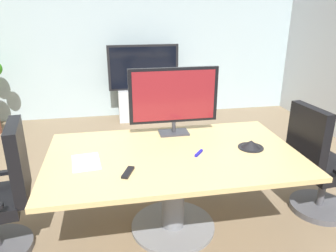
% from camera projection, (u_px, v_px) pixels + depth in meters
% --- Properties ---
extents(ground_plane, '(7.53, 7.53, 0.00)m').
position_uv_depth(ground_plane, '(162.00, 218.00, 3.08)').
color(ground_plane, '#7A664C').
extents(wall_back_glass_partition, '(6.04, 0.10, 2.90)m').
position_uv_depth(wall_back_glass_partition, '(131.00, 34.00, 5.58)').
color(wall_back_glass_partition, '#9EB2B7').
rests_on(wall_back_glass_partition, ground).
extents(conference_table, '(2.09, 1.23, 0.75)m').
position_uv_depth(conference_table, '(173.00, 171.00, 2.75)').
color(conference_table, tan).
rests_on(conference_table, ground).
extents(office_chair_left, '(0.63, 0.61, 1.09)m').
position_uv_depth(office_chair_left, '(1.00, 202.00, 2.53)').
color(office_chair_left, '#4C4C51').
rests_on(office_chair_left, ground).
extents(office_chair_right, '(0.62, 0.60, 1.09)m').
position_uv_depth(office_chair_right, '(318.00, 170.00, 3.03)').
color(office_chair_right, '#4C4C51').
rests_on(office_chair_right, ground).
extents(tv_monitor, '(0.84, 0.18, 0.64)m').
position_uv_depth(tv_monitor, '(174.00, 97.00, 2.99)').
color(tv_monitor, '#333338').
rests_on(tv_monitor, conference_table).
extents(wall_display_unit, '(1.20, 0.36, 1.31)m').
position_uv_depth(wall_display_unit, '(144.00, 95.00, 5.64)').
color(wall_display_unit, '#B7BABC').
rests_on(wall_display_unit, ground).
extents(conference_phone, '(0.22, 0.22, 0.07)m').
position_uv_depth(conference_phone, '(251.00, 145.00, 2.78)').
color(conference_phone, black).
rests_on(conference_phone, conference_table).
extents(remote_control, '(0.11, 0.18, 0.02)m').
position_uv_depth(remote_control, '(128.00, 172.00, 2.36)').
color(remote_control, black).
rests_on(remote_control, conference_table).
extents(whiteboard_marker, '(0.10, 0.11, 0.02)m').
position_uv_depth(whiteboard_marker, '(199.00, 153.00, 2.66)').
color(whiteboard_marker, '#1919A5').
rests_on(whiteboard_marker, conference_table).
extents(paper_notepad, '(0.24, 0.32, 0.01)m').
position_uv_depth(paper_notepad, '(86.00, 162.00, 2.52)').
color(paper_notepad, white).
rests_on(paper_notepad, conference_table).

